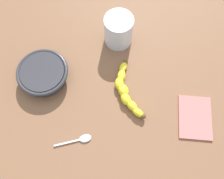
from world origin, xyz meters
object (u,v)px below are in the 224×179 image
object	(u,v)px
ceramic_bowl	(43,74)
teaspoon	(83,139)
smoothie_glass	(118,31)
banana	(126,90)

from	to	relation	value
ceramic_bowl	teaspoon	distance (cm)	24.28
smoothie_glass	banana	bearing A→B (deg)	-20.84
ceramic_bowl	smoothie_glass	bearing A→B (deg)	94.34
banana	ceramic_bowl	bearing A→B (deg)	-116.68
teaspoon	smoothie_glass	bearing A→B (deg)	59.26
smoothie_glass	ceramic_bowl	size ratio (longest dim) A/B	0.67
smoothie_glass	ceramic_bowl	world-z (taller)	smoothie_glass
ceramic_bowl	teaspoon	xyz separation A→B (cm)	(24.01, 2.63, -2.45)
banana	teaspoon	bearing A→B (deg)	-56.08
ceramic_bowl	teaspoon	world-z (taller)	ceramic_bowl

